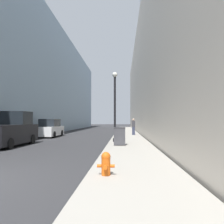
# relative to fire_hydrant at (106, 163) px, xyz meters

# --- Properties ---
(sidewalk_right) EXTENTS (2.85, 60.00, 0.13)m
(sidewalk_right) POSITION_rel_fire_hydrant_xyz_m (0.87, 17.20, -0.40)
(sidewalk_right) COLOR #9E998E
(sidewalk_right) RESTS_ON ground
(building_left_glass) EXTENTS (12.00, 60.00, 15.60)m
(building_left_glass) POSITION_rel_fire_hydrant_xyz_m (-14.65, 25.20, 7.34)
(building_left_glass) COLOR #849EB2
(building_left_glass) RESTS_ON ground
(building_right_stone) EXTENTS (12.00, 60.00, 14.83)m
(building_right_stone) POSITION_rel_fire_hydrant_xyz_m (8.40, 25.20, 6.95)
(building_right_stone) COLOR beige
(building_right_stone) RESTS_ON ground
(fire_hydrant) EXTENTS (0.49, 0.37, 0.64)m
(fire_hydrant) POSITION_rel_fire_hydrant_xyz_m (0.00, 0.00, 0.00)
(fire_hydrant) COLOR #D15614
(fire_hydrant) RESTS_ON sidewalk_right
(trash_bin) EXTENTS (0.71, 0.58, 1.10)m
(trash_bin) POSITION_rel_fire_hydrant_xyz_m (0.25, 7.40, 0.23)
(trash_bin) COLOR #3D3D42
(trash_bin) RESTS_ON sidewalk_right
(lamppost) EXTENTS (0.37, 0.37, 5.03)m
(lamppost) POSITION_rel_fire_hydrant_xyz_m (-0.13, 9.61, 2.47)
(lamppost) COLOR black
(lamppost) RESTS_ON sidewalk_right
(pickup_truck) EXTENTS (2.07, 4.92, 2.26)m
(pickup_truck) POSITION_rel_fire_hydrant_xyz_m (-6.92, 7.80, 0.49)
(pickup_truck) COLOR black
(pickup_truck) RESTS_ON ground
(parked_sedan_near) EXTENTS (1.86, 4.20, 1.80)m
(parked_sedan_near) POSITION_rel_fire_hydrant_xyz_m (-6.91, 15.54, 0.35)
(parked_sedan_near) COLOR silver
(parked_sedan_near) RESTS_ON ground
(pedestrian_on_sidewalk) EXTENTS (0.35, 0.23, 1.73)m
(pedestrian_on_sidewalk) POSITION_rel_fire_hydrant_xyz_m (1.54, 17.21, 0.54)
(pedestrian_on_sidewalk) COLOR #2D3347
(pedestrian_on_sidewalk) RESTS_ON sidewalk_right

